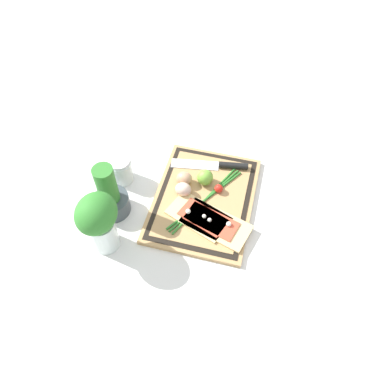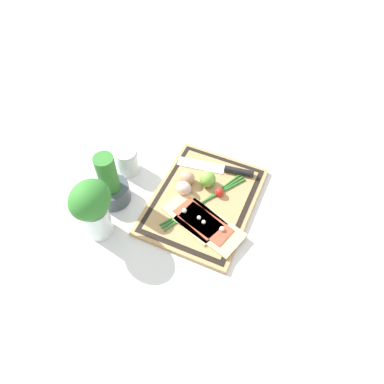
{
  "view_description": "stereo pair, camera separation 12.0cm",
  "coord_description": "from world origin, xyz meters",
  "px_view_note": "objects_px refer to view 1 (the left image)",
  "views": [
    {
      "loc": [
        -0.69,
        -0.14,
        1.0
      ],
      "look_at": [
        0.0,
        0.04,
        0.04
      ],
      "focal_mm": 35.0,
      "sensor_mm": 36.0,
      "label": 1
    },
    {
      "loc": [
        -0.65,
        -0.25,
        1.0
      ],
      "look_at": [
        0.0,
        0.04,
        0.04
      ],
      "focal_mm": 35.0,
      "sensor_mm": 36.0,
      "label": 2
    }
  ],
  "objects_px": {
    "egg_pink": "(183,190)",
    "egg_brown": "(184,178)",
    "herb_pot": "(110,197)",
    "herb_glass": "(99,221)",
    "cherry_tomato_red": "(219,189)",
    "pizza_slice_near": "(215,223)",
    "sauce_jar": "(121,171)",
    "lime": "(205,177)",
    "knife": "(222,165)",
    "pizza_slice_far": "(200,216)"
  },
  "relations": [
    {
      "from": "egg_pink",
      "to": "egg_brown",
      "type": "bearing_deg",
      "value": 9.77
    },
    {
      "from": "herb_pot",
      "to": "herb_glass",
      "type": "xyz_separation_m",
      "value": [
        -0.12,
        -0.03,
        0.06
      ]
    },
    {
      "from": "cherry_tomato_red",
      "to": "herb_pot",
      "type": "relative_size",
      "value": 0.14
    },
    {
      "from": "cherry_tomato_red",
      "to": "herb_pot",
      "type": "xyz_separation_m",
      "value": [
        -0.14,
        0.31,
        0.04
      ]
    },
    {
      "from": "egg_brown",
      "to": "cherry_tomato_red",
      "type": "distance_m",
      "value": 0.12
    },
    {
      "from": "pizza_slice_near",
      "to": "sauce_jar",
      "type": "xyz_separation_m",
      "value": [
        0.11,
        0.35,
        0.02
      ]
    },
    {
      "from": "lime",
      "to": "cherry_tomato_red",
      "type": "distance_m",
      "value": 0.06
    },
    {
      "from": "cherry_tomato_red",
      "to": "herb_glass",
      "type": "bearing_deg",
      "value": 132.41
    },
    {
      "from": "pizza_slice_near",
      "to": "cherry_tomato_red",
      "type": "xyz_separation_m",
      "value": [
        0.13,
        0.02,
        0.01
      ]
    },
    {
      "from": "sauce_jar",
      "to": "herb_glass",
      "type": "height_order",
      "value": "herb_glass"
    },
    {
      "from": "egg_pink",
      "to": "cherry_tomato_red",
      "type": "distance_m",
      "value": 0.12
    },
    {
      "from": "egg_pink",
      "to": "sauce_jar",
      "type": "relative_size",
      "value": 0.56
    },
    {
      "from": "pizza_slice_near",
      "to": "herb_glass",
      "type": "distance_m",
      "value": 0.35
    },
    {
      "from": "knife",
      "to": "cherry_tomato_red",
      "type": "bearing_deg",
      "value": -174.89
    },
    {
      "from": "cherry_tomato_red",
      "to": "sauce_jar",
      "type": "distance_m",
      "value": 0.33
    },
    {
      "from": "pizza_slice_near",
      "to": "herb_pot",
      "type": "xyz_separation_m",
      "value": [
        -0.01,
        0.33,
        0.05
      ]
    },
    {
      "from": "pizza_slice_far",
      "to": "herb_pot",
      "type": "xyz_separation_m",
      "value": [
        -0.03,
        0.28,
        0.05
      ]
    },
    {
      "from": "knife",
      "to": "pizza_slice_far",
      "type": "bearing_deg",
      "value": 173.33
    },
    {
      "from": "egg_pink",
      "to": "cherry_tomato_red",
      "type": "relative_size",
      "value": 1.86
    },
    {
      "from": "pizza_slice_far",
      "to": "cherry_tomato_red",
      "type": "bearing_deg",
      "value": -17.18
    },
    {
      "from": "pizza_slice_far",
      "to": "cherry_tomato_red",
      "type": "distance_m",
      "value": 0.12
    },
    {
      "from": "pizza_slice_far",
      "to": "egg_brown",
      "type": "height_order",
      "value": "egg_brown"
    },
    {
      "from": "knife",
      "to": "sauce_jar",
      "type": "bearing_deg",
      "value": 110.48
    },
    {
      "from": "pizza_slice_far",
      "to": "herb_pot",
      "type": "distance_m",
      "value": 0.28
    },
    {
      "from": "lime",
      "to": "pizza_slice_far",
      "type": "bearing_deg",
      "value": -173.1
    },
    {
      "from": "knife",
      "to": "pizza_slice_near",
      "type": "bearing_deg",
      "value": -173.85
    },
    {
      "from": "egg_pink",
      "to": "pizza_slice_near",
      "type": "bearing_deg",
      "value": -125.12
    },
    {
      "from": "pizza_slice_near",
      "to": "sauce_jar",
      "type": "bearing_deg",
      "value": 72.03
    },
    {
      "from": "pizza_slice_far",
      "to": "lime",
      "type": "bearing_deg",
      "value": 6.9
    },
    {
      "from": "knife",
      "to": "herb_glass",
      "type": "bearing_deg",
      "value": 142.9
    },
    {
      "from": "herb_pot",
      "to": "knife",
      "type": "bearing_deg",
      "value": -51.09
    },
    {
      "from": "cherry_tomato_red",
      "to": "herb_glass",
      "type": "xyz_separation_m",
      "value": [
        -0.26,
        0.29,
        0.1
      ]
    },
    {
      "from": "knife",
      "to": "cherry_tomato_red",
      "type": "distance_m",
      "value": 0.11
    },
    {
      "from": "pizza_slice_far",
      "to": "knife",
      "type": "distance_m",
      "value": 0.22
    },
    {
      "from": "herb_pot",
      "to": "sauce_jar",
      "type": "bearing_deg",
      "value": 7.41
    },
    {
      "from": "egg_pink",
      "to": "sauce_jar",
      "type": "height_order",
      "value": "sauce_jar"
    },
    {
      "from": "lime",
      "to": "pizza_slice_near",
      "type": "bearing_deg",
      "value": -156.12
    },
    {
      "from": "sauce_jar",
      "to": "egg_brown",
      "type": "bearing_deg",
      "value": -84.22
    },
    {
      "from": "herb_pot",
      "to": "herb_glass",
      "type": "height_order",
      "value": "herb_glass"
    },
    {
      "from": "cherry_tomato_red",
      "to": "lime",
      "type": "bearing_deg",
      "value": 64.55
    },
    {
      "from": "lime",
      "to": "herb_pot",
      "type": "distance_m",
      "value": 0.31
    },
    {
      "from": "egg_pink",
      "to": "cherry_tomato_red",
      "type": "bearing_deg",
      "value": -70.15
    },
    {
      "from": "egg_pink",
      "to": "knife",
      "type": "bearing_deg",
      "value": -34.62
    },
    {
      "from": "sauce_jar",
      "to": "pizza_slice_near",
      "type": "bearing_deg",
      "value": -107.97
    },
    {
      "from": "egg_pink",
      "to": "cherry_tomato_red",
      "type": "height_order",
      "value": "egg_pink"
    },
    {
      "from": "egg_pink",
      "to": "lime",
      "type": "bearing_deg",
      "value": -42.02
    },
    {
      "from": "pizza_slice_near",
      "to": "cherry_tomato_red",
      "type": "relative_size",
      "value": 8.21
    },
    {
      "from": "herb_glass",
      "to": "egg_pink",
      "type": "bearing_deg",
      "value": -38.62
    },
    {
      "from": "knife",
      "to": "sauce_jar",
      "type": "height_order",
      "value": "sauce_jar"
    },
    {
      "from": "pizza_slice_near",
      "to": "herb_glass",
      "type": "bearing_deg",
      "value": 114.08
    }
  ]
}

